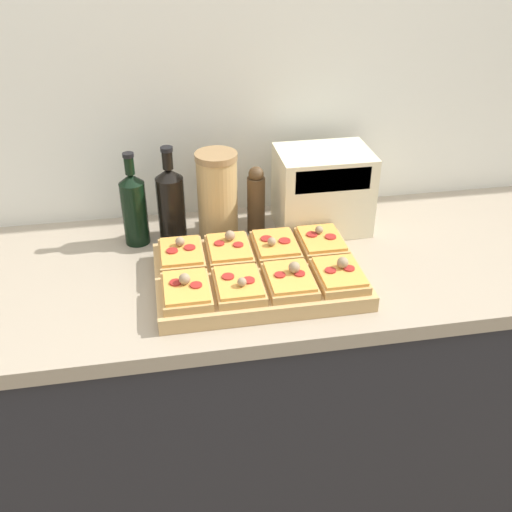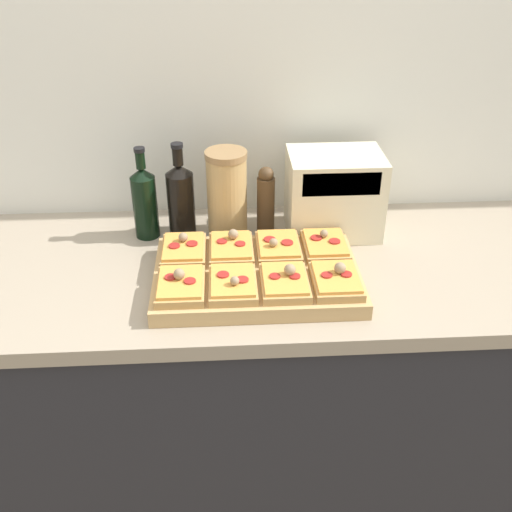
{
  "view_description": "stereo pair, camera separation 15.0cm",
  "coord_description": "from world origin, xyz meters",
  "views": [
    {
      "loc": [
        -0.2,
        -1.0,
        1.77
      ],
      "look_at": [
        0.03,
        0.26,
        0.99
      ],
      "focal_mm": 42.0,
      "sensor_mm": 36.0,
      "label": 1
    },
    {
      "loc": [
        -0.05,
        -1.02,
        1.77
      ],
      "look_at": [
        0.03,
        0.26,
        0.99
      ],
      "focal_mm": 42.0,
      "sensor_mm": 36.0,
      "label": 2
    }
  ],
  "objects": [
    {
      "name": "pepper_mill",
      "position": [
        0.07,
        0.49,
        1.02
      ],
      "size": [
        0.05,
        0.05,
        0.2
      ],
      "color": "#47331E",
      "rests_on": "kitchen_counter"
    },
    {
      "name": "kitchen_counter",
      "position": [
        0.0,
        0.32,
        0.46
      ],
      "size": [
        2.63,
        0.67,
        0.93
      ],
      "color": "#232328",
      "rests_on": "ground_plane"
    },
    {
      "name": "wall_back",
      "position": [
        0.0,
        0.67,
        1.25
      ],
      "size": [
        6.0,
        0.06,
        2.5
      ],
      "color": "silver",
      "rests_on": "ground_plane"
    },
    {
      "name": "olive_oil_bottle",
      "position": [
        -0.27,
        0.49,
        1.03
      ],
      "size": [
        0.07,
        0.07,
        0.26
      ],
      "color": "black",
      "rests_on": "kitchen_counter"
    },
    {
      "name": "cutting_board",
      "position": [
        0.03,
        0.23,
        0.95
      ],
      "size": [
        0.51,
        0.34,
        0.04
      ],
      "primitive_type": "cube",
      "color": "tan",
      "rests_on": "kitchen_counter"
    },
    {
      "name": "pizza_slice_back_midleft",
      "position": [
        -0.04,
        0.31,
        0.98
      ],
      "size": [
        0.11,
        0.15,
        0.05
      ],
      "color": "tan",
      "rests_on": "cutting_board"
    },
    {
      "name": "pizza_slice_front_midright",
      "position": [
        0.09,
        0.15,
        0.98
      ],
      "size": [
        0.11,
        0.15,
        0.06
      ],
      "color": "tan",
      "rests_on": "cutting_board"
    },
    {
      "name": "pizza_slice_back_right",
      "position": [
        0.21,
        0.31,
        0.98
      ],
      "size": [
        0.11,
        0.15,
        0.05
      ],
      "color": "tan",
      "rests_on": "cutting_board"
    },
    {
      "name": "grain_jar_tall",
      "position": [
        -0.04,
        0.49,
        1.05
      ],
      "size": [
        0.12,
        0.12,
        0.25
      ],
      "color": "tan",
      "rests_on": "kitchen_counter"
    },
    {
      "name": "pizza_slice_front_midleft",
      "position": [
        -0.04,
        0.15,
        0.98
      ],
      "size": [
        0.11,
        0.15,
        0.05
      ],
      "color": "tan",
      "rests_on": "cutting_board"
    },
    {
      "name": "toaster_oven",
      "position": [
        0.26,
        0.49,
        1.04
      ],
      "size": [
        0.28,
        0.19,
        0.23
      ],
      "color": "beige",
      "rests_on": "kitchen_counter"
    },
    {
      "name": "pizza_slice_front_right",
      "position": [
        0.21,
        0.15,
        0.98
      ],
      "size": [
        0.11,
        0.15,
        0.06
      ],
      "color": "tan",
      "rests_on": "cutting_board"
    },
    {
      "name": "pizza_slice_front_left",
      "position": [
        -0.16,
        0.15,
        0.98
      ],
      "size": [
        0.11,
        0.15,
        0.05
      ],
      "color": "tan",
      "rests_on": "cutting_board"
    },
    {
      "name": "wine_bottle",
      "position": [
        -0.17,
        0.49,
        1.04
      ],
      "size": [
        0.08,
        0.08,
        0.27
      ],
      "color": "black",
      "rests_on": "kitchen_counter"
    },
    {
      "name": "pizza_slice_back_midright",
      "position": [
        0.09,
        0.31,
        0.98
      ],
      "size": [
        0.11,
        0.15,
        0.05
      ],
      "color": "tan",
      "rests_on": "cutting_board"
    },
    {
      "name": "pizza_slice_back_left",
      "position": [
        -0.16,
        0.31,
        0.98
      ],
      "size": [
        0.11,
        0.15,
        0.05
      ],
      "color": "tan",
      "rests_on": "cutting_board"
    }
  ]
}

